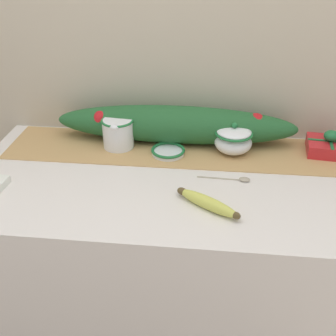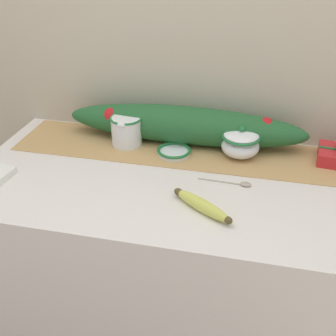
{
  "view_description": "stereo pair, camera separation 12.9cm",
  "coord_description": "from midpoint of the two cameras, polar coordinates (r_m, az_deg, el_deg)",
  "views": [
    {
      "loc": [
        0.12,
        -1.13,
        1.59
      ],
      "look_at": [
        0.0,
        -0.03,
        0.93
      ],
      "focal_mm": 45.0,
      "sensor_mm": 36.0,
      "label": 1
    },
    {
      "loc": [
        0.25,
        -1.11,
        1.59
      ],
      "look_at": [
        0.0,
        -0.03,
        0.93
      ],
      "focal_mm": 45.0,
      "sensor_mm": 36.0,
      "label": 2
    }
  ],
  "objects": [
    {
      "name": "countertop",
      "position": [
        1.62,
        2.5,
        -14.79
      ],
      "size": [
        1.29,
        0.66,
        0.88
      ],
      "primitive_type": "cube",
      "color": "silver",
      "rests_on": "ground_plane"
    },
    {
      "name": "back_wall",
      "position": [
        1.53,
        5.65,
        15.63
      ],
      "size": [
        2.09,
        0.04,
        2.4
      ],
      "primitive_type": "cube",
      "color": "#B7AD99",
      "rests_on": "ground_plane"
    },
    {
      "name": "cream_pitcher",
      "position": [
        1.51,
        -3.2,
        5.14
      ],
      "size": [
        0.11,
        0.13,
        0.11
      ],
      "color": "white",
      "rests_on": "countertop"
    },
    {
      "name": "sugar_bowl",
      "position": [
        1.46,
        12.3,
        3.26
      ],
      "size": [
        0.13,
        0.13,
        0.11
      ],
      "color": "white",
      "rests_on": "countertop"
    },
    {
      "name": "poinsettia_garland",
      "position": [
        1.52,
        4.74,
        5.78
      ],
      "size": [
        0.87,
        0.15,
        0.13
      ],
      "color": "#235B2D",
      "rests_on": "countertop"
    },
    {
      "name": "spoon",
      "position": [
        1.33,
        12.66,
        -2.19
      ],
      "size": [
        0.17,
        0.03,
        0.01
      ],
      "rotation": [
        0.0,
        0.0,
        -0.04
      ],
      "color": "#A89E89",
      "rests_on": "countertop"
    },
    {
      "name": "small_dish",
      "position": [
        1.46,
        3.34,
        2.19
      ],
      "size": [
        0.12,
        0.12,
        0.02
      ],
      "color": "white",
      "rests_on": "countertop"
    },
    {
      "name": "banana",
      "position": [
        1.19,
        7.72,
        -5.12
      ],
      "size": [
        0.19,
        0.14,
        0.04
      ],
      "rotation": [
        0.0,
        0.0,
        -0.58
      ],
      "color": "#CCD156",
      "rests_on": "countertop"
    },
    {
      "name": "table_runner",
      "position": [
        1.5,
        4.2,
        2.39
      ],
      "size": [
        1.19,
        0.26,
        0.0
      ],
      "primitive_type": "cube",
      "color": "tan",
      "rests_on": "countertop"
    }
  ]
}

